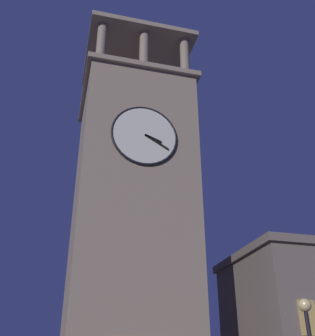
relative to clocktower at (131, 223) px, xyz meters
The scene contains 1 object.
clocktower is the anchor object (origin of this frame).
Camera 1 is at (1.30, 22.85, 2.15)m, focal length 43.61 mm.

